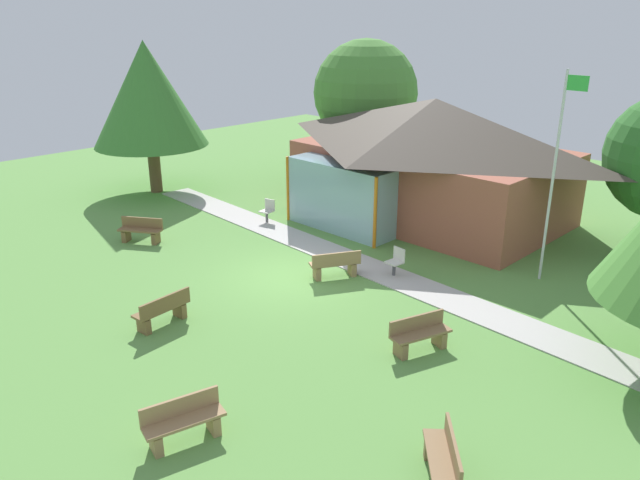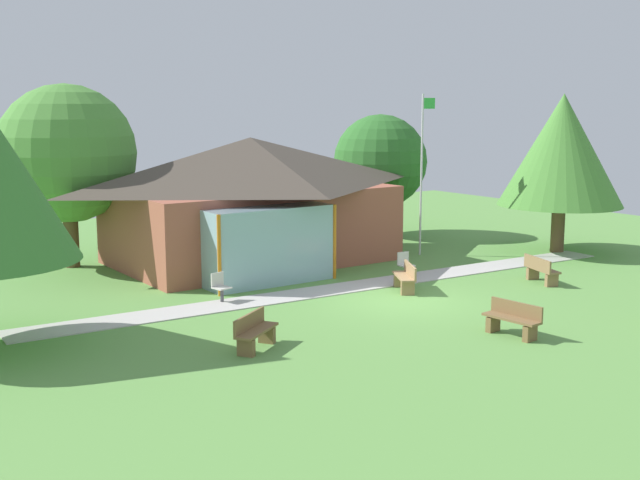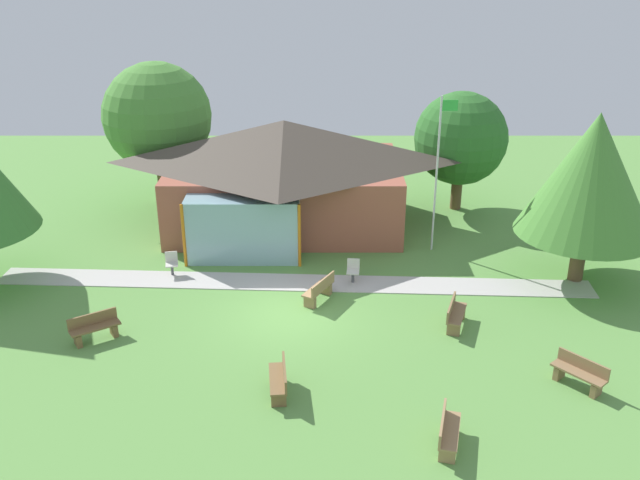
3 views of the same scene
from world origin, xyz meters
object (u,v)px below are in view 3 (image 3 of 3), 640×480
at_px(bench_mid_left, 95,328).
at_px(patio_chair_lawn_spare, 353,272).
at_px(patio_chair_west, 172,264).
at_px(tree_east_hedge, 591,175).
at_px(pavilion, 283,173).
at_px(bench_lawn_far_right, 580,374).
at_px(tree_behind_pavilion_right, 461,139).
at_px(tree_behind_pavilion_left, 157,117).
at_px(bench_front_right, 448,432).
at_px(bench_rear_near_path, 319,290).
at_px(bench_front_center, 280,380).
at_px(bench_mid_right, 455,315).
at_px(flagpole, 438,169).

distance_m(bench_mid_left, patio_chair_lawn_spare, 8.90).
distance_m(patio_chair_west, tree_east_hedge, 14.93).
xyz_separation_m(pavilion, bench_lawn_far_right, (8.59, -11.59, -1.94)).
distance_m(pavilion, tree_behind_pavilion_right, 7.95).
distance_m(patio_chair_lawn_spare, tree_behind_pavilion_left, 12.24).
bearing_deg(tree_behind_pavilion_right, tree_behind_pavilion_left, 176.26).
height_order(pavilion, patio_chair_west, pavilion).
distance_m(bench_front_right, bench_rear_near_path, 7.98).
distance_m(bench_front_center, patio_chair_lawn_spare, 6.96).
bearing_deg(tree_east_hedge, patio_chair_lawn_spare, -178.57).
distance_m(bench_lawn_far_right, bench_mid_right, 4.28).
xyz_separation_m(bench_mid_left, patio_chair_lawn_spare, (8.02, 3.86, 0.01)).
height_order(flagpole, patio_chair_lawn_spare, flagpole).
distance_m(patio_chair_west, patio_chair_lawn_spare, 6.56).
relative_size(patio_chair_lawn_spare, tree_behind_pavilion_left, 0.13).
height_order(bench_lawn_far_right, patio_chair_west, patio_chair_west).
height_order(pavilion, tree_east_hedge, tree_east_hedge).
xyz_separation_m(bench_rear_near_path, tree_behind_pavilion_right, (6.13, 8.73, 2.82)).
bearing_deg(bench_rear_near_path, tree_east_hedge, -51.00).
bearing_deg(flagpole, bench_mid_right, -91.60).
height_order(tree_behind_pavilion_right, tree_east_hedge, tree_east_hedge).
bearing_deg(flagpole, bench_front_center, -120.30).
bearing_deg(tree_behind_pavilion_right, pavilion, -165.05).
bearing_deg(bench_front_center, bench_front_right, -122.64).
height_order(bench_lawn_far_right, bench_front_right, same).
relative_size(patio_chair_west, tree_behind_pavilion_left, 0.13).
bearing_deg(patio_chair_lawn_spare, tree_behind_pavilion_right, -118.08).
bearing_deg(bench_front_right, bench_mid_left, -102.14).
bearing_deg(bench_front_right, tree_behind_pavilion_left, -134.83).
bearing_deg(tree_behind_pavilion_right, flagpole, -110.50).
xyz_separation_m(flagpole, tree_east_hedge, (4.73, -2.62, 0.61)).
bearing_deg(patio_chair_lawn_spare, bench_lawn_far_right, 139.04).
xyz_separation_m(bench_front_center, tree_behind_pavilion_left, (-6.09, 14.81, 3.57)).
height_order(tree_behind_pavilion_left, tree_east_hedge, tree_behind_pavilion_left).
bearing_deg(bench_lawn_far_right, tree_behind_pavilion_right, -37.87).
relative_size(pavilion, bench_rear_near_path, 6.84).
relative_size(pavilion, bench_front_right, 6.67).
xyz_separation_m(flagpole, bench_front_center, (-5.50, -9.41, -2.92)).
distance_m(tree_behind_pavilion_right, tree_behind_pavilion_left, 13.33).
xyz_separation_m(patio_chair_lawn_spare, tree_behind_pavilion_left, (-8.34, 8.22, 3.56)).
relative_size(bench_front_right, bench_mid_left, 1.04).
xyz_separation_m(bench_mid_right, tree_behind_pavilion_left, (-11.42, 11.27, 3.57)).
height_order(pavilion, bench_rear_near_path, pavilion).
relative_size(pavilion, patio_chair_west, 12.12).
distance_m(flagpole, bench_rear_near_path, 6.77).
relative_size(pavilion, tree_east_hedge, 1.72).
xyz_separation_m(bench_front_right, bench_rear_near_path, (-3.09, 7.35, 0.00)).
height_order(patio_chair_west, tree_behind_pavilion_right, tree_behind_pavilion_right).
distance_m(bench_rear_near_path, patio_chair_lawn_spare, 1.82).
bearing_deg(bench_lawn_far_right, flagpole, -25.62).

